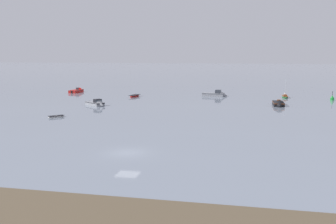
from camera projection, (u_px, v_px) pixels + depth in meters
The scene contains 9 objects.
ground_plane at pixel (127, 153), 44.12m from camera, with size 800.00×800.00×0.00m, color gray.
rowboat_moored_0 at pixel (56, 117), 68.53m from camera, with size 2.67×2.78×0.45m.
motorboat_moored_0 at pixel (217, 95), 102.46m from camera, with size 6.67×2.87×2.46m.
rowboat_moored_1 at pixel (135, 96), 101.20m from camera, with size 2.09×4.61×0.70m.
sailboat_moored_0 at pixel (285, 97), 99.05m from camera, with size 1.48×4.55×5.07m.
motorboat_moored_1 at pixel (78, 91), 113.12m from camera, with size 2.45×6.22×2.08m.
motorboat_moored_2 at pixel (279, 105), 83.42m from camera, with size 2.36×6.33×2.13m.
motorboat_moored_3 at pixel (97, 104), 83.91m from camera, with size 5.69×4.93×2.14m.
channel_buoy at pixel (332, 98), 93.60m from camera, with size 0.90×0.90×2.30m.
Camera 1 is at (13.34, -41.09, 11.06)m, focal length 41.97 mm.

